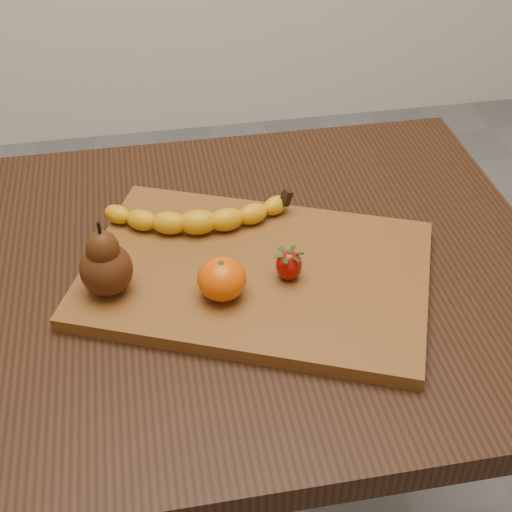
{
  "coord_description": "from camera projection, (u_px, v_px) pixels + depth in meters",
  "views": [
    {
      "loc": [
        -0.04,
        -0.74,
        1.39
      ],
      "look_at": [
        0.09,
        -0.03,
        0.8
      ],
      "focal_mm": 50.0,
      "sensor_mm": 36.0,
      "label": 1
    }
  ],
  "objects": [
    {
      "name": "mandarin",
      "position": [
        222.0,
        279.0,
        0.89
      ],
      "size": [
        0.08,
        0.08,
        0.05
      ],
      "primitive_type": "ellipsoid",
      "rotation": [
        0.0,
        0.0,
        -0.33
      ],
      "color": "#E44F02",
      "rests_on": "cutting_board"
    },
    {
      "name": "cutting_board",
      "position": [
        256.0,
        273.0,
        0.95
      ],
      "size": [
        0.53,
        0.45,
        0.02
      ],
      "primitive_type": "cube",
      "rotation": [
        0.0,
        0.0,
        -0.39
      ],
      "color": "brown",
      "rests_on": "table"
    },
    {
      "name": "banana",
      "position": [
        198.0,
        222.0,
        0.99
      ],
      "size": [
        0.23,
        0.08,
        0.04
      ],
      "primitive_type": null,
      "rotation": [
        0.0,
        0.0,
        -0.08
      ],
      "color": "#EBA20B",
      "rests_on": "cutting_board"
    },
    {
      "name": "table",
      "position": [
        193.0,
        324.0,
        1.03
      ],
      "size": [
        1.0,
        0.7,
        0.76
      ],
      "color": "black",
      "rests_on": "ground"
    },
    {
      "name": "pear",
      "position": [
        104.0,
        258.0,
        0.88
      ],
      "size": [
        0.09,
        0.09,
        0.1
      ],
      "primitive_type": null,
      "rotation": [
        0.0,
        0.0,
        -0.38
      ],
      "color": "#4B230C",
      "rests_on": "cutting_board"
    },
    {
      "name": "strawberry",
      "position": [
        289.0,
        264.0,
        0.92
      ],
      "size": [
        0.03,
        0.03,
        0.04
      ],
      "primitive_type": null,
      "rotation": [
        0.0,
        0.0,
        -0.0
      ],
      "color": "#9B0B04",
      "rests_on": "cutting_board"
    }
  ]
}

